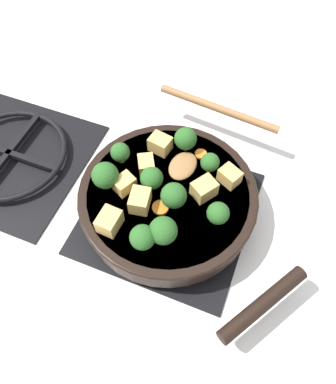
# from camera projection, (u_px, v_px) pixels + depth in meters

# --- Properties ---
(ground_plane) EXTENTS (2.40, 2.40, 0.00)m
(ground_plane) POSITION_uv_depth(u_px,v_px,m) (168.00, 213.00, 0.73)
(ground_plane) COLOR silver
(front_burner_grate) EXTENTS (0.31, 0.31, 0.03)m
(front_burner_grate) POSITION_uv_depth(u_px,v_px,m) (168.00, 210.00, 0.72)
(front_burner_grate) COLOR black
(front_burner_grate) RESTS_ON ground_plane
(rear_burner_grate) EXTENTS (0.31, 0.31, 0.03)m
(rear_burner_grate) POSITION_uv_depth(u_px,v_px,m) (11.00, 156.00, 0.79)
(rear_burner_grate) COLOR black
(rear_burner_grate) RESTS_ON ground_plane
(skillet_pan) EXTENTS (0.37, 0.43, 0.05)m
(skillet_pan) POSITION_uv_depth(u_px,v_px,m) (169.00, 199.00, 0.69)
(skillet_pan) COLOR black
(skillet_pan) RESTS_ON front_burner_grate
(wooden_spoon) EXTENTS (0.22, 0.26, 0.02)m
(wooden_spoon) POSITION_uv_depth(u_px,v_px,m) (205.00, 130.00, 0.74)
(wooden_spoon) COLOR olive
(wooden_spoon) RESTS_ON skillet_pan
(tofu_cube_center_large) EXTENTS (0.04, 0.04, 0.03)m
(tofu_cube_center_large) POSITION_uv_depth(u_px,v_px,m) (146.00, 165.00, 0.68)
(tofu_cube_center_large) COLOR tan
(tofu_cube_center_large) RESTS_ON skillet_pan
(tofu_cube_near_handle) EXTENTS (0.05, 0.05, 0.03)m
(tofu_cube_near_handle) POSITION_uv_depth(u_px,v_px,m) (204.00, 189.00, 0.65)
(tofu_cube_near_handle) COLOR tan
(tofu_cube_near_handle) RESTS_ON skillet_pan
(tofu_cube_east_chunk) EXTENTS (0.04, 0.05, 0.03)m
(tofu_cube_east_chunk) POSITION_uv_depth(u_px,v_px,m) (230.00, 176.00, 0.67)
(tofu_cube_east_chunk) COLOR tan
(tofu_cube_east_chunk) RESTS_ON skillet_pan
(tofu_cube_west_chunk) EXTENTS (0.04, 0.03, 0.03)m
(tofu_cube_west_chunk) POSITION_uv_depth(u_px,v_px,m) (109.00, 221.00, 0.62)
(tofu_cube_west_chunk) COLOR tan
(tofu_cube_west_chunk) RESTS_ON skillet_pan
(tofu_cube_back_piece) EXTENTS (0.05, 0.04, 0.03)m
(tofu_cube_back_piece) POSITION_uv_depth(u_px,v_px,m) (140.00, 201.00, 0.64)
(tofu_cube_back_piece) COLOR tan
(tofu_cube_back_piece) RESTS_ON skillet_pan
(tofu_cube_front_piece) EXTENTS (0.04, 0.04, 0.03)m
(tofu_cube_front_piece) POSITION_uv_depth(u_px,v_px,m) (124.00, 184.00, 0.66)
(tofu_cube_front_piece) COLOR tan
(tofu_cube_front_piece) RESTS_ON skillet_pan
(tofu_cube_mid_small) EXTENTS (0.04, 0.04, 0.03)m
(tofu_cube_mid_small) POSITION_uv_depth(u_px,v_px,m) (160.00, 144.00, 0.71)
(tofu_cube_mid_small) COLOR tan
(tofu_cube_mid_small) RESTS_ON skillet_pan
(broccoli_floret_near_spoon) EXTENTS (0.05, 0.05, 0.05)m
(broccoli_floret_near_spoon) POSITION_uv_depth(u_px,v_px,m) (163.00, 231.00, 0.59)
(broccoli_floret_near_spoon) COLOR #709956
(broccoli_floret_near_spoon) RESTS_ON skillet_pan
(broccoli_floret_center_top) EXTENTS (0.04, 0.04, 0.05)m
(broccoli_floret_center_top) POSITION_uv_depth(u_px,v_px,m) (186.00, 139.00, 0.70)
(broccoli_floret_center_top) COLOR #709956
(broccoli_floret_center_top) RESTS_ON skillet_pan
(broccoli_floret_east_rim) EXTENTS (0.04, 0.04, 0.05)m
(broccoli_floret_east_rim) POSITION_uv_depth(u_px,v_px,m) (152.00, 178.00, 0.65)
(broccoli_floret_east_rim) COLOR #709956
(broccoli_floret_east_rim) RESTS_ON skillet_pan
(broccoli_floret_west_rim) EXTENTS (0.04, 0.04, 0.05)m
(broccoli_floret_west_rim) POSITION_uv_depth(u_px,v_px,m) (218.00, 213.00, 0.62)
(broccoli_floret_west_rim) COLOR #709956
(broccoli_floret_west_rim) RESTS_ON skillet_pan
(broccoli_floret_north_edge) EXTENTS (0.03, 0.03, 0.04)m
(broccoli_floret_north_edge) POSITION_uv_depth(u_px,v_px,m) (210.00, 163.00, 0.67)
(broccoli_floret_north_edge) COLOR #709956
(broccoli_floret_north_edge) RESTS_ON skillet_pan
(broccoli_floret_south_cluster) EXTENTS (0.04, 0.04, 0.04)m
(broccoli_floret_south_cluster) POSITION_uv_depth(u_px,v_px,m) (120.00, 152.00, 0.68)
(broccoli_floret_south_cluster) COLOR #709956
(broccoli_floret_south_cluster) RESTS_ON skillet_pan
(broccoli_floret_mid_floret) EXTENTS (0.05, 0.05, 0.05)m
(broccoli_floret_mid_floret) POSITION_uv_depth(u_px,v_px,m) (105.00, 176.00, 0.65)
(broccoli_floret_mid_floret) COLOR #709956
(broccoli_floret_mid_floret) RESTS_ON skillet_pan
(broccoli_floret_small_inner) EXTENTS (0.04, 0.04, 0.05)m
(broccoli_floret_small_inner) POSITION_uv_depth(u_px,v_px,m) (140.00, 237.00, 0.59)
(broccoli_floret_small_inner) COLOR #709956
(broccoli_floret_small_inner) RESTS_ON skillet_pan
(broccoli_floret_tall_stem) EXTENTS (0.05, 0.05, 0.05)m
(broccoli_floret_tall_stem) POSITION_uv_depth(u_px,v_px,m) (174.00, 196.00, 0.63)
(broccoli_floret_tall_stem) COLOR #709956
(broccoli_floret_tall_stem) RESTS_ON skillet_pan
(carrot_slice_orange_thin) EXTENTS (0.02, 0.02, 0.01)m
(carrot_slice_orange_thin) POSITION_uv_depth(u_px,v_px,m) (201.00, 154.00, 0.71)
(carrot_slice_orange_thin) COLOR orange
(carrot_slice_orange_thin) RESTS_ON skillet_pan
(carrot_slice_near_center) EXTENTS (0.03, 0.03, 0.01)m
(carrot_slice_near_center) POSITION_uv_depth(u_px,v_px,m) (162.00, 208.00, 0.65)
(carrot_slice_near_center) COLOR orange
(carrot_slice_near_center) RESTS_ON skillet_pan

